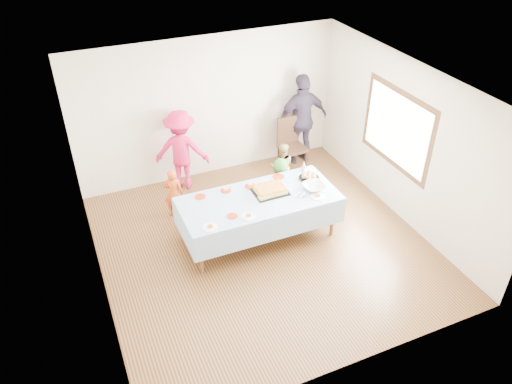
# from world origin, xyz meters

# --- Properties ---
(ground) EXTENTS (5.00, 5.00, 0.00)m
(ground) POSITION_xyz_m (0.00, 0.00, 0.00)
(ground) COLOR #442113
(ground) RESTS_ON ground
(room_walls) EXTENTS (5.04, 5.04, 2.72)m
(room_walls) POSITION_xyz_m (0.05, 0.00, 1.77)
(room_walls) COLOR beige
(room_walls) RESTS_ON ground
(party_table) EXTENTS (2.50, 1.10, 0.78)m
(party_table) POSITION_xyz_m (0.02, 0.22, 0.72)
(party_table) COLOR #52311C
(party_table) RESTS_ON ground
(birthday_cake) EXTENTS (0.54, 0.42, 0.10)m
(birthday_cake) POSITION_xyz_m (0.25, 0.30, 0.83)
(birthday_cake) COLOR black
(birthday_cake) RESTS_ON party_table
(rolls_tray) EXTENTS (0.34, 0.34, 0.10)m
(rolls_tray) POSITION_xyz_m (1.01, 0.42, 0.82)
(rolls_tray) COLOR black
(rolls_tray) RESTS_ON party_table
(punch_bowl) EXTENTS (0.35, 0.35, 0.09)m
(punch_bowl) POSITION_xyz_m (0.93, 0.10, 0.82)
(punch_bowl) COLOR silver
(punch_bowl) RESTS_ON party_table
(party_hat) EXTENTS (0.10, 0.10, 0.18)m
(party_hat) POSITION_xyz_m (1.05, 0.68, 0.87)
(party_hat) COLOR white
(party_hat) RESTS_ON party_table
(fork_pile) EXTENTS (0.24, 0.18, 0.07)m
(fork_pile) POSITION_xyz_m (0.63, 0.01, 0.81)
(fork_pile) COLOR white
(fork_pile) RESTS_ON party_table
(plate_red_far_a) EXTENTS (0.17, 0.17, 0.01)m
(plate_red_far_a) POSITION_xyz_m (-0.81, 0.62, 0.79)
(plate_red_far_a) COLOR red
(plate_red_far_a) RESTS_ON party_table
(plate_red_far_b) EXTENTS (0.17, 0.17, 0.01)m
(plate_red_far_b) POSITION_xyz_m (-0.39, 0.62, 0.79)
(plate_red_far_b) COLOR red
(plate_red_far_b) RESTS_ON party_table
(plate_red_far_c) EXTENTS (0.18, 0.18, 0.01)m
(plate_red_far_c) POSITION_xyz_m (0.02, 0.58, 0.79)
(plate_red_far_c) COLOR red
(plate_red_far_c) RESTS_ON party_table
(plate_red_far_d) EXTENTS (0.19, 0.19, 0.01)m
(plate_red_far_d) POSITION_xyz_m (0.57, 0.66, 0.79)
(plate_red_far_d) COLOR red
(plate_red_far_d) RESTS_ON party_table
(plate_red_near) EXTENTS (0.16, 0.16, 0.01)m
(plate_red_near) POSITION_xyz_m (-0.53, -0.06, 0.79)
(plate_red_near) COLOR red
(plate_red_near) RESTS_ON party_table
(plate_white_left) EXTENTS (0.23, 0.23, 0.01)m
(plate_white_left) POSITION_xyz_m (-0.93, -0.19, 0.79)
(plate_white_left) COLOR white
(plate_white_left) RESTS_ON party_table
(plate_white_mid) EXTENTS (0.22, 0.22, 0.01)m
(plate_white_mid) POSITION_xyz_m (-0.32, -0.16, 0.79)
(plate_white_mid) COLOR white
(plate_white_mid) RESTS_ON party_table
(plate_white_right) EXTENTS (0.22, 0.22, 0.01)m
(plate_white_right) POSITION_xyz_m (0.88, -0.11, 0.79)
(plate_white_right) COLOR white
(plate_white_right) RESTS_ON party_table
(dining_chair) EXTENTS (0.48, 0.48, 1.08)m
(dining_chair) POSITION_xyz_m (1.46, 1.97, 0.60)
(dining_chair) COLOR black
(dining_chair) RESTS_ON ground
(toddler_left) EXTENTS (0.39, 0.33, 0.91)m
(toddler_left) POSITION_xyz_m (-1.07, 1.36, 0.46)
(toddler_left) COLOR #CA4B19
(toddler_left) RESTS_ON ground
(toddler_mid) EXTENTS (0.49, 0.34, 0.95)m
(toddler_mid) POSITION_xyz_m (0.73, 0.90, 0.47)
(toddler_mid) COLOR #317928
(toddler_mid) RESTS_ON ground
(toddler_right) EXTENTS (0.53, 0.47, 0.92)m
(toddler_right) POSITION_xyz_m (1.01, 1.42, 0.46)
(toddler_right) COLOR #A88B4E
(toddler_right) RESTS_ON ground
(adult_left) EXTENTS (1.14, 0.93, 1.54)m
(adult_left) POSITION_xyz_m (-0.65, 2.20, 0.77)
(adult_left) COLOR #C8194D
(adult_left) RESTS_ON ground
(adult_right) EXTENTS (1.09, 0.48, 1.84)m
(adult_right) POSITION_xyz_m (1.80, 2.18, 0.92)
(adult_right) COLOR #2F2736
(adult_right) RESTS_ON ground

